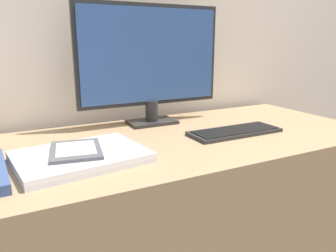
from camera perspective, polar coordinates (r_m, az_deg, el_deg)
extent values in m
cube|color=#997A56|center=(1.20, -0.37, -19.32)|extent=(1.43, 0.60, 0.74)
cube|color=#262626|center=(1.23, -2.81, 0.71)|extent=(0.18, 0.11, 0.01)
cylinder|color=#262626|center=(1.22, -2.84, 2.69)|extent=(0.05, 0.05, 0.08)
cube|color=#262626|center=(1.20, -3.08, 12.17)|extent=(0.55, 0.01, 0.36)
cube|color=#2D4C84|center=(1.20, -2.91, 12.16)|extent=(0.52, 0.01, 0.33)
cube|color=#282828|center=(1.12, 11.56, -0.98)|extent=(0.32, 0.12, 0.01)
cube|color=black|center=(1.12, 11.68, -0.66)|extent=(0.30, 0.10, 0.00)
cube|color=silver|center=(0.88, -14.94, -5.58)|extent=(0.34, 0.27, 0.01)
cube|color=silver|center=(0.87, -14.99, -4.81)|extent=(0.34, 0.27, 0.01)
cube|color=#4C4C51|center=(0.87, -15.72, -4.08)|extent=(0.15, 0.18, 0.01)
cube|color=beige|center=(0.87, -15.75, -3.76)|extent=(0.12, 0.13, 0.00)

